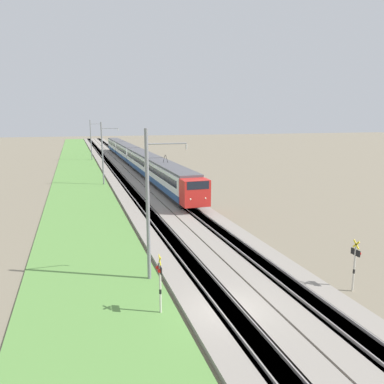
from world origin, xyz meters
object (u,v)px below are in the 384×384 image
at_px(crossing_signal_far, 355,261).
at_px(catenary_mast_mid, 103,153).
at_px(crossing_signal_near, 160,279).
at_px(passenger_train, 134,156).
at_px(catenary_mast_far, 91,140).
at_px(catenary_mast_near, 149,205).

distance_m(crossing_signal_far, catenary_mast_mid, 41.55).
xyz_separation_m(crossing_signal_near, crossing_signal_far, (-0.76, -11.17, -0.07)).
relative_size(passenger_train, catenary_mast_mid, 8.87).
distance_m(crossing_signal_far, catenary_mast_far, 75.84).
bearing_deg(catenary_mast_near, passenger_train, -7.84).
bearing_deg(catenary_mast_mid, crossing_signal_far, -164.83).
bearing_deg(catenary_mast_far, passenger_train, -154.18).
bearing_deg(catenary_mast_far, catenary_mast_mid, -180.00).
xyz_separation_m(crossing_signal_far, catenary_mast_near, (5.00, 10.84, 2.91)).
bearing_deg(crossing_signal_far, crossing_signal_near, 176.11).
relative_size(catenary_mast_near, catenary_mast_far, 0.98).
xyz_separation_m(catenary_mast_mid, catenary_mast_far, (35.00, 0.00, 0.08)).
bearing_deg(catenary_mast_mid, catenary_mast_far, 0.00).
height_order(crossing_signal_far, catenary_mast_mid, catenary_mast_mid).
distance_m(crossing_signal_near, catenary_mast_mid, 39.35).
bearing_deg(passenger_train, crossing_signal_near, -7.60).
height_order(catenary_mast_near, catenary_mast_mid, catenary_mast_mid).
height_order(passenger_train, catenary_mast_near, catenary_mast_near).
distance_m(passenger_train, catenary_mast_mid, 21.02).
xyz_separation_m(catenary_mast_near, catenary_mast_far, (70.01, 0.00, 0.08)).
xyz_separation_m(passenger_train, catenary_mast_far, (15.51, 7.50, 2.48)).
xyz_separation_m(passenger_train, catenary_mast_mid, (-19.49, 7.50, 2.41)).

